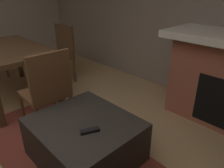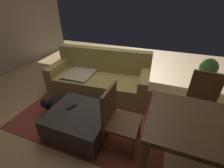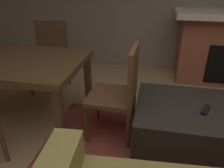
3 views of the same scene
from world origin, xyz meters
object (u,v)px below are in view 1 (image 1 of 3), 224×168
at_px(dining_chair_south, 60,51).
at_px(dining_chair_west, 48,88).
at_px(dining_table, 6,54).
at_px(ottoman_coffee_table, 85,140).
at_px(tv_remote, 90,131).

height_order(dining_chair_south, dining_chair_west, same).
bearing_deg(dining_table, ottoman_coffee_table, -179.83).
bearing_deg(tv_remote, dining_chair_west, 18.89).
height_order(ottoman_coffee_table, tv_remote, tv_remote).
height_order(ottoman_coffee_table, dining_chair_south, dining_chair_south).
xyz_separation_m(dining_chair_south, dining_chair_west, (-1.13, 0.85, 0.00)).
distance_m(tv_remote, dining_table, 1.90).
relative_size(ottoman_coffee_table, dining_table, 0.61).
xyz_separation_m(dining_table, dining_chair_south, (0.01, -0.85, -0.13)).
bearing_deg(tv_remote, dining_table, 20.95).
relative_size(dining_table, dining_chair_west, 1.58).
distance_m(tv_remote, dining_chair_south, 2.09).
bearing_deg(dining_chair_south, ottoman_coffee_table, 154.19).
bearing_deg(dining_chair_west, tv_remote, 176.45).
distance_m(ottoman_coffee_table, tv_remote, 0.27).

